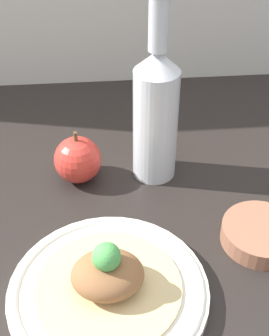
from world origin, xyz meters
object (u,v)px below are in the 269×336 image
Objects in this scene: plate at (109,291)px; cider_bottle at (156,111)px; plated_food at (108,277)px; apple at (78,160)px; dipping_bowl at (261,234)px.

plate is 0.81× the size of cider_bottle.
plated_food is at bearing 0.00° from plate.
apple is 0.83× the size of dipping_bowl.
dipping_bowl is (12.99, -16.78, -10.55)cm from cider_bottle.
dipping_bowl is at bearing 19.35° from plate.
plated_food reaches higher than dipping_bowl.
plate is at bearing -109.56° from cider_bottle.
plated_food is 1.66× the size of dipping_bowl.
plated_food is 0.59× the size of cider_bottle.
plated_food is 23.11cm from dipping_bowl.
plated_food is 24.13cm from apple.
cider_bottle is (8.67, 24.39, 7.87)cm from plated_food.
plated_food is (0.00, 0.00, 2.87)cm from plate.
cider_bottle is 23.70cm from dipping_bowl.
dipping_bowl is (21.65, 7.61, -2.69)cm from plated_food.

